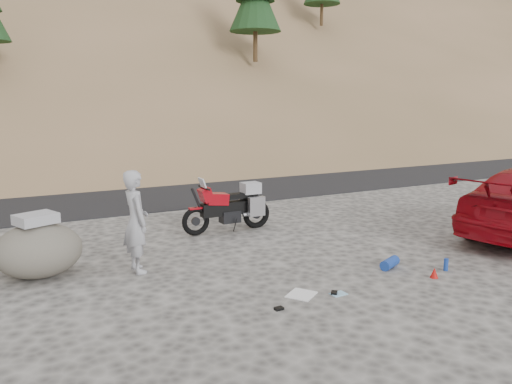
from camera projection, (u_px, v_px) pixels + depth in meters
ground at (242, 271)px, 9.18m from camera, size 140.00×140.00×0.00m
road at (128, 193)px, 17.05m from camera, size 120.00×7.00×0.05m
hillside at (35, 7)px, 42.91m from camera, size 120.00×73.00×46.72m
motorcycle at (231, 207)px, 11.93m from camera, size 2.29×0.67×1.36m
man at (138, 271)px, 9.18m from camera, size 0.49×0.71×1.88m
boulder at (38, 249)px, 8.80m from camera, size 1.70×1.53×1.15m
gear_white_cloth at (301, 294)px, 8.04m from camera, size 0.59×0.58×0.01m
gear_blue_mat at (390, 263)px, 9.33m from camera, size 0.52×0.38×0.19m
gear_bottle at (446, 265)px, 9.19m from camera, size 0.09×0.09×0.23m
gear_funnel at (434, 273)px, 8.81m from camera, size 0.17×0.17×0.18m
gear_glove_a at (279, 308)px, 7.47m from camera, size 0.14×0.10×0.04m
gear_glove_b at (334, 293)px, 8.08m from camera, size 0.16×0.16×0.04m
gear_blue_cloth at (338, 294)px, 8.08m from camera, size 0.27×0.20×0.01m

